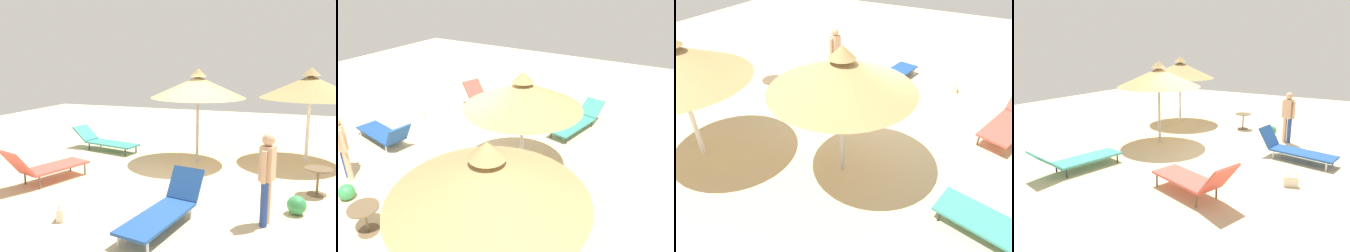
{
  "view_description": "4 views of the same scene",
  "coord_description": "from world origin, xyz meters",
  "views": [
    {
      "loc": [
        -2.51,
        8.11,
        2.81
      ],
      "look_at": [
        0.73,
        -0.82,
        1.1
      ],
      "focal_mm": 39.04,
      "sensor_mm": 36.0,
      "label": 1
    },
    {
      "loc": [
        -5.49,
        -4.46,
        4.5
      ],
      "look_at": [
        0.83,
        -0.67,
        0.83
      ],
      "focal_mm": 33.83,
      "sensor_mm": 36.0,
      "label": 2
    },
    {
      "loc": [
        2.38,
        -5.57,
        4.26
      ],
      "look_at": [
        -0.2,
        -0.89,
        0.56
      ],
      "focal_mm": 32.55,
      "sensor_mm": 36.0,
      "label": 3
    },
    {
      "loc": [
        8.39,
        4.52,
        3.06
      ],
      "look_at": [
        0.28,
        -0.56,
        0.7
      ],
      "focal_mm": 35.02,
      "sensor_mm": 36.0,
      "label": 4
    }
  ],
  "objects": [
    {
      "name": "beach_ball",
      "position": [
        -2.57,
        1.31,
        0.18
      ],
      "size": [
        0.35,
        0.35,
        0.35
      ],
      "primitive_type": "sphere",
      "color": "#338C4C",
      "rests_on": "ground"
    },
    {
      "name": "parasol_umbrella_far_right",
      "position": [
        -2.77,
        -2.56,
        2.1
      ],
      "size": [
        2.72,
        2.72,
        2.63
      ],
      "color": "white",
      "rests_on": "ground"
    },
    {
      "name": "person_standing_edge",
      "position": [
        -2.06,
        1.96,
        0.92
      ],
      "size": [
        0.28,
        0.44,
        1.62
      ],
      "color": "tan",
      "rests_on": "ground"
    },
    {
      "name": "parasol_umbrella_near_left",
      "position": [
        0.11,
        -1.52,
        2.1
      ],
      "size": [
        2.6,
        2.6,
        2.6
      ],
      "color": "#B2B2B7",
      "rests_on": "ground"
    },
    {
      "name": "handbag",
      "position": [
        1.37,
        2.98,
        0.14
      ],
      "size": [
        0.22,
        0.34,
        0.4
      ],
      "color": "beige",
      "rests_on": "ground"
    },
    {
      "name": "side_table_round",
      "position": [
        -2.97,
        0.11,
        0.4
      ],
      "size": [
        0.57,
        0.57,
        0.58
      ],
      "color": "brown",
      "rests_on": "ground"
    },
    {
      "name": "lounge_chair_near_right",
      "position": [
        2.96,
        1.43,
        0.41
      ],
      "size": [
        1.24,
        2.08,
        0.92
      ],
      "color": "#CC4C3F",
      "rests_on": "ground"
    },
    {
      "name": "lounge_chair_far_left",
      "position": [
        -0.45,
        2.57,
        0.32
      ],
      "size": [
        0.98,
        2.13,
        0.81
      ],
      "color": "#1E478C",
      "rests_on": "ground"
    },
    {
      "name": "lounge_chair_back",
      "position": [
        3.23,
        -1.82,
        0.31
      ],
      "size": [
        2.35,
        1.08,
        0.7
      ],
      "color": "teal",
      "rests_on": "ground"
    },
    {
      "name": "ground",
      "position": [
        0.0,
        0.0,
        -0.05
      ],
      "size": [
        24.0,
        24.0,
        0.1
      ],
      "primitive_type": "cube",
      "color": "beige"
    }
  ]
}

